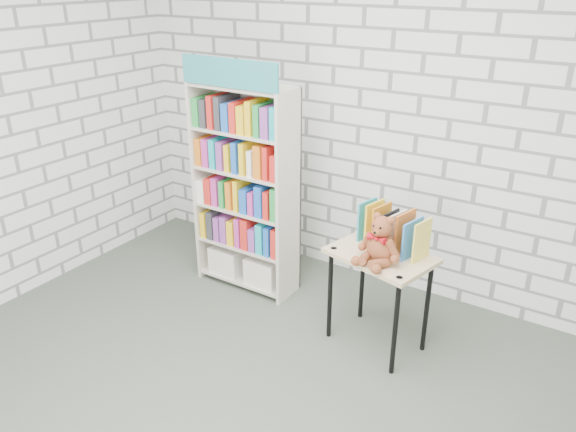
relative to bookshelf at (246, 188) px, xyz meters
The scene contains 6 objects.
ground 1.80m from the bookshelf, 58.05° to the right, with size 4.50×4.50×0.00m, color #434C40.
room_shell 1.86m from the bookshelf, 58.05° to the right, with size 4.52×4.02×2.81m.
bookshelf is the anchor object (origin of this frame).
display_table 1.25m from the bookshelf, ahead, with size 0.73×0.58×0.69m.
table_books 1.24m from the bookshelf, ahead, with size 0.48×0.30×0.27m.
teddy_bear 1.28m from the bookshelf, 13.57° to the right, with size 0.29×0.28×0.31m.
Camera 1 is at (1.58, -1.85, 2.37)m, focal length 35.00 mm.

